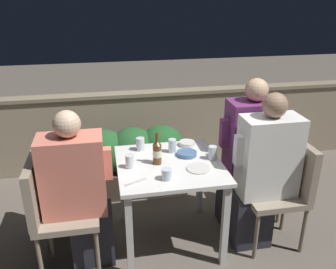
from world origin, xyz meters
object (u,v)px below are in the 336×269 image
at_px(chair_left_far, 61,185).
at_px(person_purple_stripe, 247,154).
at_px(chair_left_near, 52,204).
at_px(person_white_polo, 263,173).
at_px(beer_bottle, 157,152).
at_px(chair_right_near, 285,183).
at_px(person_coral_top, 79,192).
at_px(chair_right_far, 267,166).

distance_m(chair_left_far, person_purple_stripe, 1.58).
xyz_separation_m(chair_left_near, person_white_polo, (1.63, -0.03, 0.11)).
bearing_deg(chair_left_far, person_purple_stripe, -0.07).
distance_m(chair_left_far, beer_bottle, 0.83).
bearing_deg(beer_bottle, chair_left_far, 169.35).
height_order(chair_left_far, chair_right_near, same).
bearing_deg(chair_left_near, beer_bottle, 8.94).
distance_m(chair_left_near, person_white_polo, 1.64).
xyz_separation_m(person_coral_top, chair_right_far, (1.62, 0.27, -0.08)).
xyz_separation_m(person_white_polo, person_purple_stripe, (-0.01, 0.30, 0.02)).
relative_size(person_white_polo, chair_right_far, 1.46).
bearing_deg(chair_right_near, person_purple_stripe, 125.65).
distance_m(person_coral_top, beer_bottle, 0.65).
bearing_deg(chair_left_near, person_coral_top, 0.00).
bearing_deg(chair_left_far, chair_right_far, -0.06).
height_order(chair_right_near, person_white_polo, person_white_polo).
distance_m(person_coral_top, chair_right_far, 1.64).
bearing_deg(chair_right_far, person_purple_stripe, -180.00).
bearing_deg(beer_bottle, person_purple_stripe, 9.93).
relative_size(chair_right_near, chair_right_far, 1.00).
relative_size(chair_left_far, person_purple_stripe, 0.67).
height_order(person_coral_top, person_purple_stripe, person_purple_stripe).
relative_size(chair_left_near, beer_bottle, 3.46).
bearing_deg(beer_bottle, person_coral_top, -168.10).
distance_m(chair_left_near, chair_right_near, 1.84).
xyz_separation_m(person_white_polo, chair_right_far, (0.19, 0.30, -0.11)).
relative_size(person_coral_top, person_white_polo, 0.96).
relative_size(chair_right_far, person_purple_stripe, 0.67).
height_order(person_coral_top, chair_right_near, person_coral_top).
height_order(chair_right_near, chair_right_far, same).
bearing_deg(chair_right_near, person_coral_top, 178.88).
distance_m(person_white_polo, beer_bottle, 0.86).
bearing_deg(person_purple_stripe, chair_right_far, 0.00).
bearing_deg(chair_right_far, chair_right_near, -87.35).
bearing_deg(person_white_polo, chair_left_near, 178.88).
relative_size(person_white_polo, beer_bottle, 5.05).
bearing_deg(chair_left_far, beer_bottle, -10.65).
xyz_separation_m(chair_left_near, person_coral_top, (0.20, 0.00, 0.08)).
height_order(person_white_polo, person_purple_stripe, person_purple_stripe).
distance_m(chair_left_near, person_purple_stripe, 1.65).
distance_m(person_coral_top, chair_left_far, 0.33).
xyz_separation_m(chair_left_far, person_white_polo, (1.59, -0.30, 0.11)).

